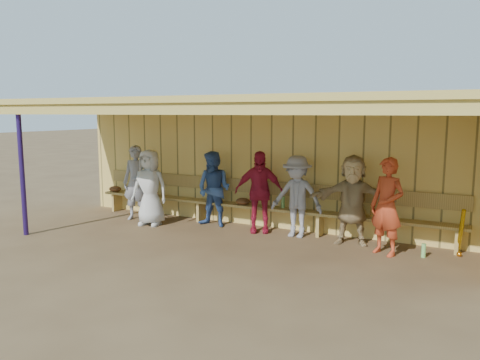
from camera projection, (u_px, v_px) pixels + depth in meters
name	position (u px, v px, depth m)	size (l,w,h in m)	color
ground	(231.00, 241.00, 8.32)	(90.00, 90.00, 0.00)	brown
player_a	(136.00, 183.00, 9.87)	(0.58, 0.38, 1.59)	gray
player_b	(150.00, 187.00, 9.41)	(0.75, 0.49, 1.54)	beige
player_c	(214.00, 189.00, 9.30)	(0.73, 0.57, 1.50)	#385A9A
player_d	(259.00, 192.00, 8.84)	(0.91, 0.38, 1.55)	#AC1B34
player_e	(297.00, 197.00, 8.49)	(0.97, 0.56, 1.50)	gray
player_f	(352.00, 200.00, 8.02)	(1.44, 0.46, 1.55)	tan
player_g	(387.00, 206.00, 7.42)	(0.57, 0.38, 1.57)	#BC3E1E
dugout_structure	(267.00, 144.00, 8.50)	(8.80, 3.20, 2.50)	#E9C763
bench	(258.00, 201.00, 9.22)	(7.60, 0.34, 0.93)	tan
dugout_equipment	(205.00, 199.00, 9.63)	(7.46, 0.62, 0.80)	gold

